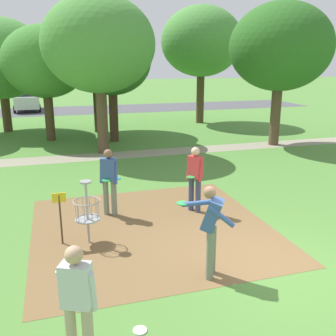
% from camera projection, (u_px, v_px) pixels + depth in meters
% --- Properties ---
extents(ground_plane, '(160.00, 160.00, 0.00)m').
position_uv_depth(ground_plane, '(268.00, 267.00, 7.24)').
color(ground_plane, '#518438').
extents(dirt_tee_pad, '(5.42, 5.37, 0.01)m').
position_uv_depth(dirt_tee_pad, '(152.00, 228.00, 8.91)').
color(dirt_tee_pad, brown).
rests_on(dirt_tee_pad, ground).
extents(disc_golf_basket, '(0.98, 0.58, 1.39)m').
position_uv_depth(disc_golf_basket, '(84.00, 210.00, 8.02)').
color(disc_golf_basket, '#9E9EA3').
rests_on(disc_golf_basket, ground).
extents(player_foreground_watching, '(0.49, 0.45, 1.71)m').
position_uv_depth(player_foreground_watching, '(109.00, 178.00, 9.46)').
color(player_foreground_watching, slate).
rests_on(player_foreground_watching, ground).
extents(player_throwing, '(0.45, 0.48, 1.71)m').
position_uv_depth(player_throwing, '(195.00, 176.00, 9.69)').
color(player_throwing, '#384260').
rests_on(player_throwing, ground).
extents(player_waiting_left, '(0.80, 0.96, 1.71)m').
position_uv_depth(player_waiting_left, '(211.00, 226.00, 6.69)').
color(player_waiting_left, slate).
rests_on(player_waiting_left, ground).
extents(player_waiting_right, '(0.49, 0.45, 1.71)m').
position_uv_depth(player_waiting_right, '(77.00, 302.00, 4.59)').
color(player_waiting_right, tan).
rests_on(player_waiting_right, ground).
extents(frisbee_near_basket, '(0.21, 0.21, 0.02)m').
position_uv_depth(frisbee_near_basket, '(140.00, 330.00, 5.51)').
color(frisbee_near_basket, white).
rests_on(frisbee_near_basket, ground).
extents(frisbee_by_tee, '(0.22, 0.22, 0.02)m').
position_uv_depth(frisbee_by_tee, '(117.00, 179.00, 12.67)').
color(frisbee_by_tee, '#1E93DB').
rests_on(frisbee_by_tee, ground).
extents(frisbee_mid_grass, '(0.21, 0.21, 0.02)m').
position_uv_depth(frisbee_mid_grass, '(72.00, 253.00, 7.75)').
color(frisbee_mid_grass, red).
rests_on(frisbee_mid_grass, ground).
extents(tree_near_left, '(3.69, 3.69, 5.36)m').
position_uv_depth(tree_near_left, '(112.00, 62.00, 17.72)').
color(tree_near_left, '#422D1E').
rests_on(tree_near_left, ground).
extents(tree_near_right, '(4.52, 4.52, 6.32)m').
position_uv_depth(tree_near_right, '(281.00, 47.00, 16.77)').
color(tree_near_right, brown).
rests_on(tree_near_right, ground).
extents(tree_mid_left, '(4.93, 4.93, 7.05)m').
position_uv_depth(tree_mid_left, '(201.00, 42.00, 23.07)').
color(tree_mid_left, '#4C3823').
rests_on(tree_mid_left, ground).
extents(tree_mid_center, '(5.00, 5.00, 6.06)m').
position_uv_depth(tree_mid_center, '(0.00, 59.00, 20.27)').
color(tree_mid_center, '#4C3823').
rests_on(tree_mid_center, ground).
extents(tree_mid_right, '(4.57, 4.57, 6.47)m').
position_uv_depth(tree_mid_right, '(95.00, 47.00, 19.98)').
color(tree_mid_right, '#4C3823').
rests_on(tree_mid_right, ground).
extents(tree_far_left, '(3.98, 3.98, 5.46)m').
position_uv_depth(tree_far_left, '(45.00, 62.00, 17.95)').
color(tree_far_left, '#4C3823').
rests_on(tree_far_left, ground).
extents(tree_far_right, '(4.54, 4.54, 6.37)m').
position_uv_depth(tree_far_right, '(99.00, 45.00, 15.16)').
color(tree_far_right, brown).
rests_on(tree_far_right, ground).
extents(parking_lot_strip, '(36.00, 6.00, 0.01)m').
position_uv_depth(parking_lot_strip, '(100.00, 109.00, 31.18)').
color(parking_lot_strip, '#4C4C51').
rests_on(parking_lot_strip, ground).
extents(parked_car_leftmost, '(2.15, 4.29, 1.84)m').
position_uv_depth(parked_car_leftmost, '(26.00, 99.00, 30.06)').
color(parked_car_leftmost, silver).
rests_on(parked_car_leftmost, ground).
extents(gravel_path, '(40.00, 1.30, 0.00)m').
position_uv_depth(gravel_path, '(147.00, 153.00, 16.24)').
color(gravel_path, gray).
rests_on(gravel_path, ground).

